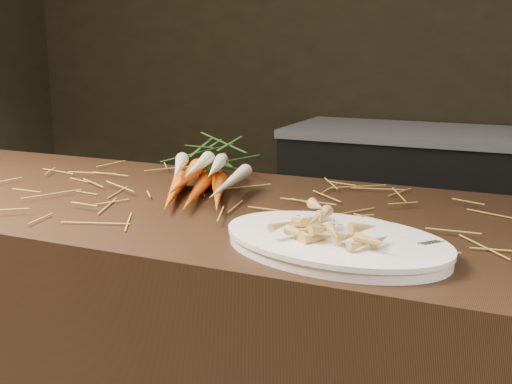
{
  "coord_description": "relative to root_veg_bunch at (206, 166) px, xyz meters",
  "views": [
    {
      "loc": [
        0.54,
        -0.86,
        1.23
      ],
      "look_at": [
        0.05,
        0.21,
        0.96
      ],
      "focal_mm": 45.0,
      "sensor_mm": 36.0,
      "label": 1
    }
  ],
  "objects": [
    {
      "name": "serving_platter",
      "position": [
        0.43,
        -0.34,
        -0.04
      ],
      "size": [
        0.44,
        0.34,
        0.02
      ],
      "primitive_type": null,
      "rotation": [
        0.0,
        0.0,
        -0.22
      ],
      "color": "white",
      "rests_on": "main_counter"
    },
    {
      "name": "serving_fork",
      "position": [
        0.56,
        -0.39,
        -0.03
      ],
      "size": [
        0.11,
        0.12,
        0.0
      ],
      "primitive_type": "cube",
      "rotation": [
        0.0,
        0.0,
        -0.71
      ],
      "color": "silver",
      "rests_on": "serving_platter"
    },
    {
      "name": "root_veg_bunch",
      "position": [
        0.0,
        0.0,
        0.0
      ],
      "size": [
        0.35,
        0.56,
        0.1
      ],
      "rotation": [
        0.0,
        0.0,
        0.37
      ],
      "color": "#C15000",
      "rests_on": "main_counter"
    },
    {
      "name": "straw_bedding",
      "position": [
        0.19,
        -0.15,
        -0.04
      ],
      "size": [
        1.4,
        0.6,
        0.02
      ],
      "primitive_type": null,
      "color": "olive",
      "rests_on": "main_counter"
    },
    {
      "name": "back_counter",
      "position": [
        0.49,
        1.73,
        -0.53
      ],
      "size": [
        1.82,
        0.62,
        0.84
      ],
      "color": "black",
      "rests_on": "ground"
    },
    {
      "name": "roasted_veg_heap",
      "position": [
        0.43,
        -0.34,
        -0.01
      ],
      "size": [
        0.22,
        0.18,
        0.04
      ],
      "primitive_type": null,
      "rotation": [
        0.0,
        0.0,
        -0.22
      ],
      "color": "#A67638",
      "rests_on": "serving_platter"
    }
  ]
}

